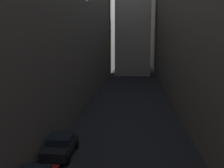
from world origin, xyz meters
TOP-DOWN VIEW (x-y plane):
  - ground_plane at (0.00, 48.00)m, footprint 264.00×264.00m
  - building_block_left at (-12.07, 50.00)m, footprint 13.13×108.00m
  - building_block_right at (13.32, 50.00)m, footprint 15.63×108.00m
  - parked_car_left_far at (-4.40, 23.15)m, footprint 1.94×4.02m

SIDE VIEW (x-z plane):
  - ground_plane at x=0.00m, z-range 0.00..0.00m
  - parked_car_left_far at x=-4.40m, z-range 0.03..1.46m
  - building_block_right at x=13.32m, z-range 0.00..20.70m
  - building_block_left at x=-12.07m, z-range 0.00..23.69m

